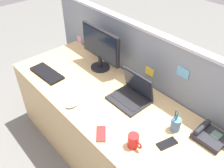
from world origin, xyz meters
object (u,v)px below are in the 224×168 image
Objects in this scene: desktop_monitor at (100,47)px; cell_phone_red_case at (101,134)px; computer_mouse_right_hand at (72,105)px; desk_phone at (209,136)px; cell_phone_black_slab at (167,144)px; coffee_mug at (134,141)px; keyboard_main at (47,73)px; pen_cup at (176,124)px; laptop at (132,93)px.

desktop_monitor reaches higher than cell_phone_red_case.
computer_mouse_right_hand is 0.38m from cell_phone_red_case.
desk_phone is 0.31m from cell_phone_black_slab.
cell_phone_black_slab is at bearing 52.10° from coffee_mug.
cell_phone_red_case is at bearing -9.26° from keyboard_main.
coffee_mug reaches higher than cell_phone_black_slab.
desktop_monitor is 0.57m from keyboard_main.
keyboard_main is 1.98× the size of pen_cup.
desk_phone is at bearing 8.77° from laptop.
computer_mouse_right_hand is 0.69× the size of cell_phone_red_case.
cell_phone_black_slab is (0.75, 0.28, -0.01)m from computer_mouse_right_hand.
cell_phone_black_slab is 0.46m from cell_phone_red_case.
keyboard_main is 1.28m from pen_cup.
cell_phone_black_slab is (-0.16, -0.26, -0.02)m from desk_phone.
keyboard_main is at bearing -162.42° from desk_phone.
desk_phone is 1.06m from computer_mouse_right_hand.
coffee_mug is (1.14, 0.02, 0.04)m from keyboard_main.
desk_phone is at bearing 41.37° from computer_mouse_right_hand.
desktop_monitor is 0.58m from laptop.
computer_mouse_right_hand is at bearing -62.39° from desktop_monitor.
desktop_monitor is at bearing 57.08° from keyboard_main.
cell_phone_red_case is at bearing -155.92° from coffee_mug.
pen_cup is at bearing -6.71° from desktop_monitor.
cell_phone_black_slab is at bearing -12.10° from cell_phone_red_case.
cell_phone_red_case is (0.66, -0.54, -0.23)m from desktop_monitor.
laptop is 0.44m from pen_cup.
cell_phone_red_case is (0.13, -0.44, -0.05)m from laptop.
cell_phone_black_slab is 1.26× the size of coffee_mug.
coffee_mug is at bearing -44.43° from laptop.
desktop_monitor is 2.65× the size of pen_cup.
cell_phone_black_slab is at bearing -17.65° from laptop.
laptop is (0.54, -0.10, -0.18)m from desktop_monitor.
cell_phone_black_slab is at bearing -72.01° from pen_cup.
desktop_monitor reaches higher than coffee_mug.
laptop is 0.51m from computer_mouse_right_hand.
desktop_monitor is 3.46× the size of cell_phone_black_slab.
laptop reaches higher than coffee_mug.
pen_cup is (-0.21, -0.11, 0.03)m from desk_phone.
laptop is at bearing 70.42° from computer_mouse_right_hand.
desktop_monitor is 4.35× the size of coffee_mug.
keyboard_main is 2.58× the size of cell_phone_black_slab.
keyboard_main is at bearing -156.48° from cell_phone_black_slab.
desk_phone reaches higher than keyboard_main.
cell_phone_black_slab is (1.03, -0.26, -0.23)m from desktop_monitor.
computer_mouse_right_hand reaches higher than cell_phone_black_slab.
cell_phone_black_slab is (0.49, -0.16, -0.05)m from laptop.
coffee_mug is at bearing -3.27° from keyboard_main.
keyboard_main is 1.14m from coffee_mug.
pen_cup is at bearing -151.91° from desk_phone.
cell_phone_black_slab is 1.00× the size of cell_phone_red_case.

